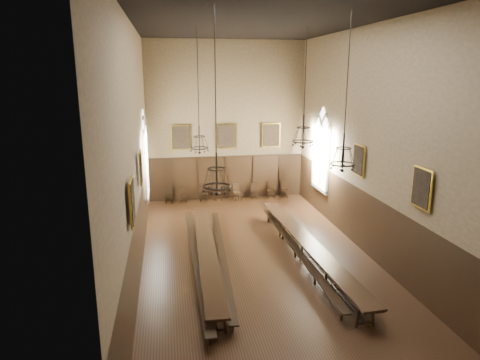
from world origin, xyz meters
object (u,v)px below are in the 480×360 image
object	(u,v)px
chair_0	(169,198)
chandelier_back_right	(303,134)
chair_1	(183,198)
bench_left_outer	(196,259)
table_left	(207,257)
bench_left_inner	(221,257)
chandelier_front_right	(343,154)
chair_5	(254,194)
table_right	(307,251)
bench_right_outer	(320,250)
chandelier_front_left	(217,175)
chandelier_back_left	(199,139)
chair_3	(218,196)
chair_2	(204,196)
chair_6	(271,193)
chair_7	(284,193)
chair_4	(237,195)
bench_right_inner	(295,251)

from	to	relation	value
chair_0	chandelier_back_right	xyz separation A→B (m)	(5.75, -6.38, 4.38)
chair_1	bench_left_outer	bearing A→B (deg)	-94.82
table_left	bench_left_outer	world-z (taller)	table_left
bench_left_inner	chandelier_front_right	distance (m)	6.21
chair_5	table_right	bearing A→B (deg)	-83.58
bench_left_inner	chandelier_back_right	size ratio (longest dim) A/B	2.06
chair_0	chair_1	world-z (taller)	chair_0
bench_right_outer	chandelier_front_left	xyz separation A→B (m)	(-4.47, -2.88, 3.93)
bench_left_outer	chair_1	bearing A→B (deg)	90.99
chair_1	chandelier_front_right	world-z (taller)	chandelier_front_right
bench_left_inner	chandelier_back_left	bearing A→B (deg)	101.45
chandelier_back_right	table_right	bearing A→B (deg)	-100.52
chair_1	chandelier_front_right	distance (m)	12.69
chair_1	chair_3	xyz separation A→B (m)	(2.00, 0.10, 0.00)
bench_left_outer	chandelier_front_right	distance (m)	6.78
chair_5	bench_right_outer	bearing A→B (deg)	-79.23
bench_left_inner	chair_0	distance (m)	8.68
table_right	bench_left_inner	bearing A→B (deg)	175.17
chair_1	chair_2	bearing A→B (deg)	-3.03
chair_6	chandelier_back_left	size ratio (longest dim) A/B	0.20
table_left	chandelier_front_left	size ratio (longest dim) A/B	1.85
chandelier_front_left	table_right	bearing A→B (deg)	34.07
bench_right_outer	chair_0	bearing A→B (deg)	125.15
chair_3	chair_6	distance (m)	3.20
chair_1	chair_6	world-z (taller)	chair_6
table_right	chair_1	bearing A→B (deg)	117.25
chair_5	chandelier_back_right	size ratio (longest dim) A/B	0.18
chair_5	chair_7	distance (m)	1.83
chair_4	chair_5	size ratio (longest dim) A/B	1.10
chair_7	chandelier_front_left	bearing A→B (deg)	-99.08
bench_left_outer	chandelier_front_left	distance (m)	4.80
chair_3	chandelier_front_left	world-z (taller)	chandelier_front_left
bench_right_inner	chair_5	world-z (taller)	chair_5
bench_right_outer	chandelier_front_right	size ratio (longest dim) A/B	2.06
table_left	bench_right_inner	bearing A→B (deg)	3.90
table_left	chair_6	world-z (taller)	chair_6
bench_right_inner	chandelier_back_left	xyz separation A→B (m)	(-3.53, 2.67, 4.19)
table_left	bench_right_outer	bearing A→B (deg)	2.33
chair_3	chair_7	xyz separation A→B (m)	(3.99, -0.07, 0.04)
bench_left_outer	bench_left_inner	xyz separation A→B (m)	(0.99, 0.15, -0.02)
table_left	chandelier_front_right	bearing A→B (deg)	-27.83
chair_6	chandelier_front_right	world-z (taller)	chandelier_front_right
chair_4	chandelier_front_left	distance (m)	12.22
chair_4	chandelier_front_right	size ratio (longest dim) A/B	0.20
bench_right_outer	chair_4	distance (m)	8.67
bench_right_outer	chair_2	world-z (taller)	chair_2
chair_2	bench_right_outer	bearing A→B (deg)	-57.07
bench_left_inner	chair_2	bearing A→B (deg)	89.63
table_right	chair_2	world-z (taller)	chair_2
chair_1	chandelier_back_right	xyz separation A→B (m)	(4.94, -6.38, 4.39)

